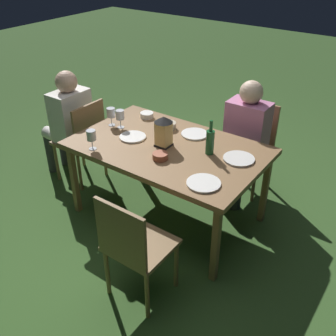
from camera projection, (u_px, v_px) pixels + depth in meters
ground_plane at (168, 215)px, 3.67m from camera, size 16.00×16.00×0.00m
dining_table at (168, 151)px, 3.31m from camera, size 1.60×1.01×0.73m
chair_side_left_a at (251, 142)px, 3.85m from camera, size 0.42×0.40×0.87m
person_in_pink at (243, 136)px, 3.64m from camera, size 0.38×0.47×1.15m
chair_head_far at (83, 138)px, 3.93m from camera, size 0.40×0.42×0.87m
person_in_cream at (67, 120)px, 3.95m from camera, size 0.48×0.38×1.15m
chair_side_right_a at (134, 245)px, 2.61m from camera, size 0.42×0.40×0.87m
lantern_centerpiece at (164, 130)px, 3.21m from camera, size 0.15×0.15×0.27m
green_bottle_on_table at (210, 141)px, 3.11m from camera, size 0.07×0.07×0.29m
wine_glass_a at (91, 136)px, 3.17m from camera, size 0.08×0.08×0.17m
wine_glass_b at (111, 113)px, 3.56m from camera, size 0.08×0.08×0.17m
wine_glass_c at (120, 116)px, 3.52m from camera, size 0.08×0.08×0.17m
plate_a at (239, 159)px, 3.08m from camera, size 0.25×0.25×0.01m
plate_b at (133, 137)px, 3.40m from camera, size 0.23×0.23×0.01m
plate_c at (204, 183)px, 2.79m from camera, size 0.25×0.25×0.01m
plate_d at (195, 134)px, 3.45m from camera, size 0.24×0.24×0.01m
bowl_olives at (160, 156)px, 3.08m from camera, size 0.12×0.12×0.05m
bowl_bread at (147, 115)px, 3.75m from camera, size 0.13×0.13×0.05m
bowl_salad at (169, 125)px, 3.55m from camera, size 0.14×0.14×0.06m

